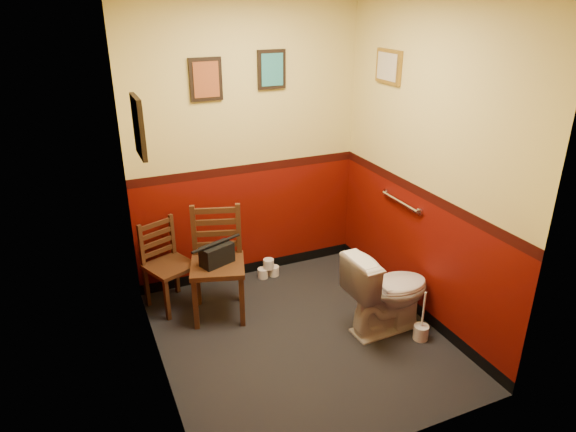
# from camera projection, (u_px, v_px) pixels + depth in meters

# --- Properties ---
(floor) EXTENTS (2.20, 2.40, 0.00)m
(floor) POSITION_uv_depth(u_px,v_px,m) (300.00, 338.00, 4.23)
(floor) COLOR black
(floor) RESTS_ON ground
(wall_back) EXTENTS (2.20, 0.00, 2.70)m
(wall_back) POSITION_uv_depth(u_px,v_px,m) (247.00, 144.00, 4.71)
(wall_back) COLOR #590B05
(wall_back) RESTS_ON ground
(wall_front) EXTENTS (2.20, 0.00, 2.70)m
(wall_front) POSITION_uv_depth(u_px,v_px,m) (399.00, 255.00, 2.69)
(wall_front) COLOR #590B05
(wall_front) RESTS_ON ground
(wall_left) EXTENTS (0.00, 2.40, 2.70)m
(wall_left) POSITION_uv_depth(u_px,v_px,m) (147.00, 207.00, 3.29)
(wall_left) COLOR #590B05
(wall_left) RESTS_ON ground
(wall_right) EXTENTS (0.00, 2.40, 2.70)m
(wall_right) POSITION_uv_depth(u_px,v_px,m) (426.00, 165.00, 4.10)
(wall_right) COLOR #590B05
(wall_right) RESTS_ON ground
(grab_bar) EXTENTS (0.05, 0.56, 0.06)m
(grab_bar) POSITION_uv_depth(u_px,v_px,m) (400.00, 202.00, 4.46)
(grab_bar) COLOR silver
(grab_bar) RESTS_ON wall_right
(framed_print_back_a) EXTENTS (0.28, 0.04, 0.36)m
(framed_print_back_a) POSITION_uv_depth(u_px,v_px,m) (206.00, 79.00, 4.32)
(framed_print_back_a) COLOR black
(framed_print_back_a) RESTS_ON wall_back
(framed_print_back_b) EXTENTS (0.26, 0.04, 0.34)m
(framed_print_back_b) POSITION_uv_depth(u_px,v_px,m) (272.00, 70.00, 4.53)
(framed_print_back_b) COLOR black
(framed_print_back_b) RESTS_ON wall_back
(framed_print_left) EXTENTS (0.04, 0.30, 0.38)m
(framed_print_left) POSITION_uv_depth(u_px,v_px,m) (139.00, 127.00, 3.19)
(framed_print_left) COLOR black
(framed_print_left) RESTS_ON wall_left
(framed_print_right) EXTENTS (0.04, 0.34, 0.28)m
(framed_print_right) POSITION_uv_depth(u_px,v_px,m) (388.00, 67.00, 4.32)
(framed_print_right) COLOR olive
(framed_print_right) RESTS_ON wall_right
(toilet) EXTENTS (0.75, 0.44, 0.72)m
(toilet) POSITION_uv_depth(u_px,v_px,m) (388.00, 291.00, 4.22)
(toilet) COLOR white
(toilet) RESTS_ON floor
(toilet_brush) EXTENTS (0.12, 0.12, 0.44)m
(toilet_brush) POSITION_uv_depth(u_px,v_px,m) (421.00, 331.00, 4.20)
(toilet_brush) COLOR silver
(toilet_brush) RESTS_ON floor
(chair_left) EXTENTS (0.49, 0.49, 0.80)m
(chair_left) POSITION_uv_depth(u_px,v_px,m) (167.00, 265.00, 4.55)
(chair_left) COLOR #422514
(chair_left) RESTS_ON floor
(chair_right) EXTENTS (0.56, 0.56, 0.97)m
(chair_right) POSITION_uv_depth(u_px,v_px,m) (218.00, 263.00, 4.41)
(chair_right) COLOR #422514
(chair_right) RESTS_ON floor
(handbag) EXTENTS (0.31, 0.23, 0.20)m
(handbag) POSITION_uv_depth(u_px,v_px,m) (217.00, 254.00, 4.32)
(handbag) COLOR black
(handbag) RESTS_ON chair_right
(tp_stack) EXTENTS (0.22, 0.12, 0.19)m
(tp_stack) POSITION_uv_depth(u_px,v_px,m) (268.00, 269.00, 5.13)
(tp_stack) COLOR silver
(tp_stack) RESTS_ON floor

